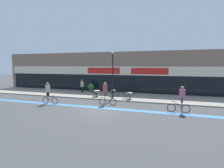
{
  "coord_description": "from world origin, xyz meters",
  "views": [
    {
      "loc": [
        5.62,
        -13.44,
        3.88
      ],
      "look_at": [
        -0.99,
        7.04,
        1.57
      ],
      "focal_mm": 28.0,
      "sensor_mm": 36.0,
      "label": 1
    }
  ],
  "objects_px": {
    "bistro_table_1": "(113,92)",
    "cafe_chair_2_side": "(124,94)",
    "lamp_post": "(113,72)",
    "cafe_chair_0_near": "(95,93)",
    "cyclist_2": "(181,97)",
    "cyclist_0": "(48,91)",
    "cafe_chair_2_near": "(128,95)",
    "cafe_chair_1_side": "(118,92)",
    "cyclist_1": "(106,92)",
    "planter_pot": "(91,87)",
    "cafe_chair_1_near": "(112,93)",
    "bistro_table_0": "(97,92)",
    "pedestrian_near_end": "(82,85)",
    "bistro_table_2": "(130,94)"
  },
  "relations": [
    {
      "from": "bistro_table_2",
      "to": "cafe_chair_2_near",
      "type": "height_order",
      "value": "cafe_chair_2_near"
    },
    {
      "from": "cafe_chair_2_side",
      "to": "cafe_chair_1_side",
      "type": "bearing_deg",
      "value": 131.94
    },
    {
      "from": "cafe_chair_0_near",
      "to": "cyclist_2",
      "type": "height_order",
      "value": "cyclist_2"
    },
    {
      "from": "cafe_chair_2_near",
      "to": "planter_pot",
      "type": "bearing_deg",
      "value": 59.49
    },
    {
      "from": "cyclist_0",
      "to": "cafe_chair_0_near",
      "type": "bearing_deg",
      "value": 49.6
    },
    {
      "from": "cafe_chair_1_side",
      "to": "lamp_post",
      "type": "relative_size",
      "value": 0.17
    },
    {
      "from": "bistro_table_2",
      "to": "lamp_post",
      "type": "distance_m",
      "value": 3.16
    },
    {
      "from": "cafe_chair_2_near",
      "to": "cyclist_2",
      "type": "distance_m",
      "value": 6.11
    },
    {
      "from": "cafe_chair_0_near",
      "to": "cafe_chair_2_near",
      "type": "distance_m",
      "value": 4.13
    },
    {
      "from": "cafe_chair_0_near",
      "to": "cafe_chair_1_side",
      "type": "height_order",
      "value": "same"
    },
    {
      "from": "cafe_chair_1_near",
      "to": "lamp_post",
      "type": "xyz_separation_m",
      "value": [
        0.44,
        -1.15,
        2.51
      ]
    },
    {
      "from": "bistro_table_0",
      "to": "cyclist_2",
      "type": "distance_m",
      "value": 10.15
    },
    {
      "from": "bistro_table_1",
      "to": "lamp_post",
      "type": "distance_m",
      "value": 3.1
    },
    {
      "from": "lamp_post",
      "to": "cyclist_1",
      "type": "distance_m",
      "value": 3.11
    },
    {
      "from": "bistro_table_0",
      "to": "cafe_chair_1_near",
      "type": "xyz_separation_m",
      "value": [
        1.84,
        0.3,
        -0.02
      ]
    },
    {
      "from": "cyclist_2",
      "to": "cafe_chair_2_side",
      "type": "bearing_deg",
      "value": -32.87
    },
    {
      "from": "cafe_chair_1_near",
      "to": "cafe_chair_1_side",
      "type": "bearing_deg",
      "value": -48.75
    },
    {
      "from": "bistro_table_0",
      "to": "cyclist_1",
      "type": "relative_size",
      "value": 0.34
    },
    {
      "from": "cafe_chair_1_near",
      "to": "cafe_chair_2_near",
      "type": "height_order",
      "value": "same"
    },
    {
      "from": "bistro_table_0",
      "to": "cyclist_0",
      "type": "xyz_separation_m",
      "value": [
        -3.26,
        -4.72,
        0.63
      ]
    },
    {
      "from": "planter_pot",
      "to": "cyclist_2",
      "type": "relative_size",
      "value": 0.57
    },
    {
      "from": "cyclist_0",
      "to": "planter_pot",
      "type": "bearing_deg",
      "value": 80.36
    },
    {
      "from": "bistro_table_1",
      "to": "cyclist_0",
      "type": "distance_m",
      "value": 7.63
    },
    {
      "from": "bistro_table_0",
      "to": "cafe_chair_2_near",
      "type": "distance_m",
      "value": 4.21
    },
    {
      "from": "bistro_table_1",
      "to": "lamp_post",
      "type": "xyz_separation_m",
      "value": [
        0.45,
        -1.78,
        2.5
      ]
    },
    {
      "from": "bistro_table_0",
      "to": "pedestrian_near_end",
      "type": "height_order",
      "value": "pedestrian_near_end"
    },
    {
      "from": "planter_pot",
      "to": "lamp_post",
      "type": "height_order",
      "value": "lamp_post"
    },
    {
      "from": "cafe_chair_2_side",
      "to": "planter_pot",
      "type": "distance_m",
      "value": 6.65
    },
    {
      "from": "bistro_table_1",
      "to": "cyclist_1",
      "type": "relative_size",
      "value": 0.33
    },
    {
      "from": "pedestrian_near_end",
      "to": "cafe_chair_1_near",
      "type": "bearing_deg",
      "value": -12.97
    },
    {
      "from": "cyclist_0",
      "to": "pedestrian_near_end",
      "type": "distance_m",
      "value": 7.12
    },
    {
      "from": "bistro_table_0",
      "to": "cafe_chair_2_side",
      "type": "bearing_deg",
      "value": -4.73
    },
    {
      "from": "lamp_post",
      "to": "cyclist_0",
      "type": "distance_m",
      "value": 7.01
    },
    {
      "from": "bistro_table_1",
      "to": "cafe_chair_1_side",
      "type": "xyz_separation_m",
      "value": [
        0.63,
        0.01,
        -0.01
      ]
    },
    {
      "from": "cafe_chair_0_near",
      "to": "cafe_chair_2_near",
      "type": "bearing_deg",
      "value": -89.47
    },
    {
      "from": "cafe_chair_1_side",
      "to": "planter_pot",
      "type": "distance_m",
      "value": 5.16
    },
    {
      "from": "bistro_table_1",
      "to": "cafe_chair_2_near",
      "type": "distance_m",
      "value": 2.93
    },
    {
      "from": "cafe_chair_2_side",
      "to": "cyclist_1",
      "type": "xyz_separation_m",
      "value": [
        -1.11,
        -3.07,
        0.68
      ]
    },
    {
      "from": "planter_pot",
      "to": "cafe_chair_0_near",
      "type": "bearing_deg",
      "value": -59.95
    },
    {
      "from": "bistro_table_1",
      "to": "cafe_chair_2_side",
      "type": "xyz_separation_m",
      "value": [
        1.65,
        -1.21,
        -0.01
      ]
    },
    {
      "from": "cafe_chair_2_side",
      "to": "planter_pot",
      "type": "height_order",
      "value": "planter_pot"
    },
    {
      "from": "cafe_chair_2_side",
      "to": "lamp_post",
      "type": "relative_size",
      "value": 0.17
    },
    {
      "from": "pedestrian_near_end",
      "to": "cyclist_0",
      "type": "bearing_deg",
      "value": -80.9
    },
    {
      "from": "cafe_chair_0_near",
      "to": "cyclist_1",
      "type": "relative_size",
      "value": 0.4
    },
    {
      "from": "cyclist_1",
      "to": "lamp_post",
      "type": "bearing_deg",
      "value": 94.12
    },
    {
      "from": "bistro_table_2",
      "to": "cafe_chair_1_side",
      "type": "relative_size",
      "value": 0.81
    },
    {
      "from": "bistro_table_2",
      "to": "cyclist_1",
      "type": "xyz_separation_m",
      "value": [
        -1.73,
        -3.06,
        0.68
      ]
    },
    {
      "from": "cafe_chair_2_near",
      "to": "pedestrian_near_end",
      "type": "relative_size",
      "value": 0.51
    },
    {
      "from": "bistro_table_2",
      "to": "cafe_chair_1_side",
      "type": "distance_m",
      "value": 2.06
    },
    {
      "from": "cafe_chair_2_side",
      "to": "cyclist_1",
      "type": "bearing_deg",
      "value": -107.92
    }
  ]
}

